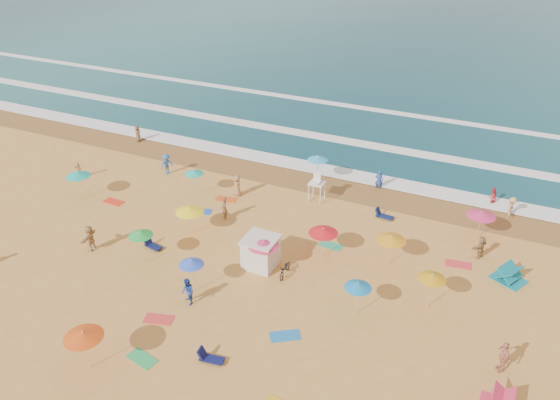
% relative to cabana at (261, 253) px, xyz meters
% --- Properties ---
extents(ground, '(220.00, 220.00, 0.00)m').
position_rel_cabana_xyz_m(ground, '(-1.91, 0.18, -1.00)').
color(ground, gold).
rests_on(ground, ground).
extents(ocean, '(220.00, 140.00, 0.18)m').
position_rel_cabana_xyz_m(ocean, '(-1.91, 84.18, -1.00)').
color(ocean, '#0C4756').
rests_on(ocean, ground).
extents(wet_sand, '(220.00, 220.00, 0.00)m').
position_rel_cabana_xyz_m(wet_sand, '(-1.91, 12.68, -0.99)').
color(wet_sand, olive).
rests_on(wet_sand, ground).
extents(surf_foam, '(200.00, 18.70, 0.05)m').
position_rel_cabana_xyz_m(surf_foam, '(-1.91, 21.50, -0.90)').
color(surf_foam, white).
rests_on(surf_foam, ground).
extents(cabana, '(2.00, 2.00, 2.00)m').
position_rel_cabana_xyz_m(cabana, '(0.00, 0.00, 0.00)').
color(cabana, silver).
rests_on(cabana, ground).
extents(cabana_roof, '(2.20, 2.20, 0.12)m').
position_rel_cabana_xyz_m(cabana_roof, '(0.00, 0.00, 1.06)').
color(cabana_roof, silver).
rests_on(cabana_roof, cabana).
extents(bicycle, '(0.76, 1.81, 0.93)m').
position_rel_cabana_xyz_m(bicycle, '(1.90, -0.30, -0.54)').
color(bicycle, black).
rests_on(bicycle, ground).
extents(lifeguard_stand, '(1.20, 1.20, 2.10)m').
position_rel_cabana_xyz_m(lifeguard_stand, '(0.06, 9.88, 0.05)').
color(lifeguard_stand, white).
rests_on(lifeguard_stand, ground).
extents(beach_umbrellas, '(39.38, 28.60, 0.76)m').
position_rel_cabana_xyz_m(beach_umbrellas, '(-3.20, -0.13, 1.12)').
color(beach_umbrellas, '#FF1A4B').
rests_on(beach_umbrellas, ground).
extents(loungers, '(65.45, 23.35, 0.34)m').
position_rel_cabana_xyz_m(loungers, '(4.52, -2.89, -0.83)').
color(loungers, '#0E1749').
rests_on(loungers, ground).
extents(towels, '(34.11, 18.20, 0.03)m').
position_rel_cabana_xyz_m(towels, '(-2.83, -1.41, -0.98)').
color(towels, '#BE5117').
rests_on(towels, ground).
extents(popup_tents, '(2.86, 12.92, 1.20)m').
position_rel_cabana_xyz_m(popup_tents, '(15.42, -0.13, -0.40)').
color(popup_tents, '#DE3157').
rests_on(popup_tents, ground).
extents(beachgoers, '(46.21, 24.36, 2.14)m').
position_rel_cabana_xyz_m(beachgoers, '(-2.69, 4.76, -0.17)').
color(beachgoers, tan).
rests_on(beachgoers, ground).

